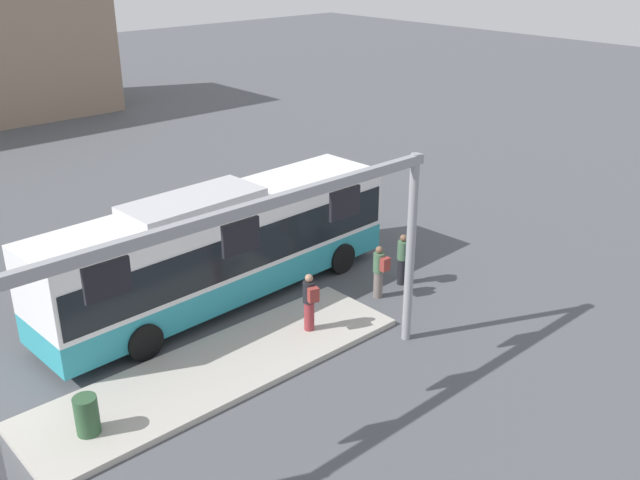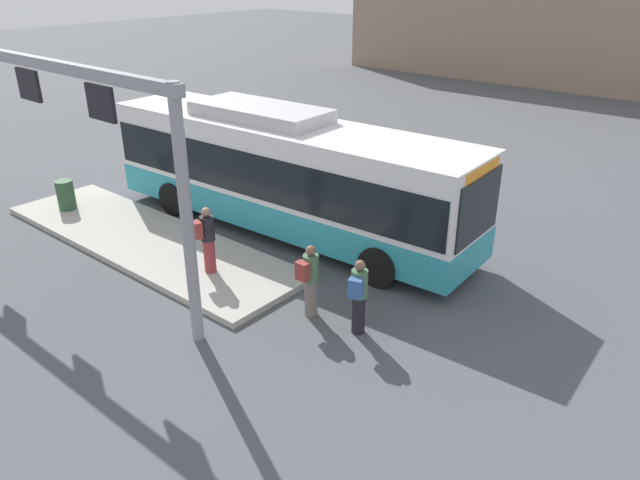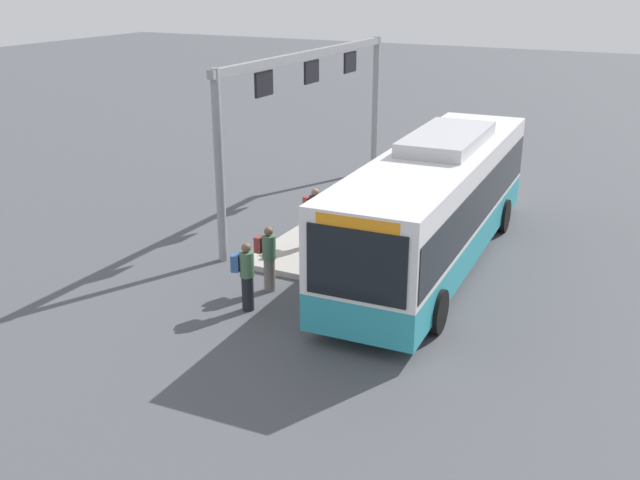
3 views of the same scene
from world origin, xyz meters
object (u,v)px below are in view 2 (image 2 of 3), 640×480
(person_boarding, at_px, (359,296))
(person_waiting_mid, at_px, (207,238))
(trash_bin, at_px, (66,195))
(bus_main, at_px, (285,169))
(person_waiting_near, at_px, (310,279))

(person_boarding, xyz_separation_m, person_waiting_mid, (-4.20, -0.38, 0.16))
(person_waiting_mid, relative_size, trash_bin, 1.86)
(bus_main, height_order, trash_bin, bus_main)
(person_waiting_near, xyz_separation_m, person_waiting_mid, (-3.00, -0.27, 0.16))
(person_boarding, height_order, person_waiting_mid, person_waiting_mid)
(person_boarding, height_order, trash_bin, person_boarding)
(person_waiting_near, height_order, trash_bin, person_waiting_near)
(person_boarding, bearing_deg, bus_main, 39.15)
(person_boarding, distance_m, person_waiting_mid, 4.22)
(person_boarding, bearing_deg, person_waiting_mid, 76.23)
(person_boarding, distance_m, person_waiting_near, 1.21)
(person_waiting_mid, distance_m, trash_bin, 6.46)
(bus_main, xyz_separation_m, trash_bin, (-5.91, -3.40, -1.20))
(bus_main, height_order, person_waiting_near, bus_main)
(bus_main, bearing_deg, person_waiting_near, -43.34)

